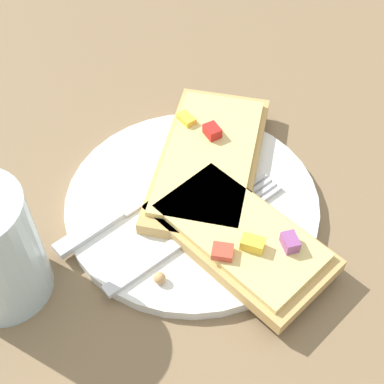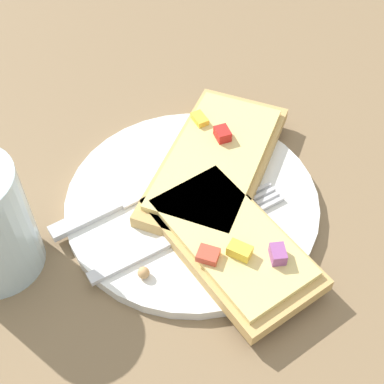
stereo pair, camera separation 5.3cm
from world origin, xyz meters
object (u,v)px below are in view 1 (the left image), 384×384
at_px(pizza_slice_main, 210,159).
at_px(pizza_slice_corner, 240,236).
at_px(fork, 208,227).
at_px(knife, 126,207).
at_px(plate, 192,202).

bearing_deg(pizza_slice_main, pizza_slice_corner, -153.33).
xyz_separation_m(fork, knife, (-0.01, 0.08, 0.00)).
bearing_deg(pizza_slice_main, knife, 137.03).
xyz_separation_m(fork, pizza_slice_main, (0.08, 0.03, 0.01)).
relative_size(plate, pizza_slice_main, 1.17).
relative_size(plate, knife, 1.42).
relative_size(plate, fork, 1.36).
height_order(plate, pizza_slice_corner, pizza_slice_corner).
relative_size(knife, pizza_slice_corner, 0.91).
distance_m(fork, pizza_slice_corner, 0.03).
bearing_deg(plate, pizza_slice_corner, -118.27).
height_order(fork, pizza_slice_corner, pizza_slice_corner).
height_order(fork, pizza_slice_main, pizza_slice_main).
relative_size(fork, pizza_slice_main, 0.86).
xyz_separation_m(plate, pizza_slice_main, (0.05, -0.00, 0.02)).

